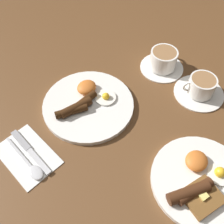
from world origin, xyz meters
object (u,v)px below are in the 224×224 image
breakfast_plate_far (200,182)px  teacup_far (200,88)px  breakfast_plate_near (87,104)px  spoon (32,168)px  teacup_near (163,61)px  knife (28,149)px

breakfast_plate_far → teacup_far: teacup_far is taller
breakfast_plate_near → breakfast_plate_far: 0.39m
breakfast_plate_near → spoon: breakfast_plate_near is taller
breakfast_plate_far → teacup_near: teacup_near is taller
breakfast_plate_far → knife: breakfast_plate_far is taller
breakfast_plate_near → teacup_far: size_ratio=1.75×
teacup_far → breakfast_plate_near: bearing=-42.3°
teacup_far → spoon: size_ratio=0.95×
breakfast_plate_near → teacup_near: teacup_near is taller
teacup_near → teacup_far: bearing=81.2°
breakfast_plate_far → spoon: 0.43m
spoon → teacup_near: bearing=91.0°
teacup_near → knife: (0.51, -0.11, -0.03)m
breakfast_plate_far → teacup_far: 0.31m
teacup_far → spoon: bearing=-22.2°
breakfast_plate_far → spoon: size_ratio=1.50×
knife → breakfast_plate_near: bearing=91.7°
teacup_near → spoon: 0.54m
knife → spoon: bearing=-23.0°
teacup_near → teacup_far: (0.02, 0.16, -0.01)m
teacup_near → knife: teacup_near is taller
knife → spoon: 0.06m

